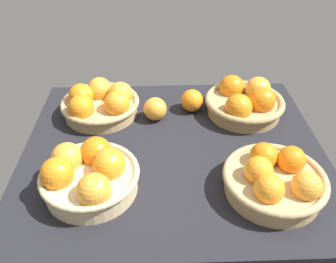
{
  "coord_description": "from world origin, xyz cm",
  "views": [
    {
      "loc": [
        -4.2,
        -76.33,
        65.98
      ],
      "look_at": [
        -1.42,
        2.68,
        7.0
      ],
      "focal_mm": 37.62,
      "sensor_mm": 36.0,
      "label": 1
    }
  ],
  "objects_px": {
    "basket_far_left": "(100,103)",
    "basket_near_left": "(88,174)",
    "loose_orange_back_gap": "(155,109)",
    "basket_far_right": "(245,102)",
    "basket_near_right": "(275,179)",
    "loose_orange_front_gap": "(192,101)"
  },
  "relations": [
    {
      "from": "basket_near_left",
      "to": "basket_far_right",
      "type": "distance_m",
      "value": 0.55
    },
    {
      "from": "basket_near_left",
      "to": "basket_near_right",
      "type": "height_order",
      "value": "basket_near_left"
    },
    {
      "from": "loose_orange_back_gap",
      "to": "basket_far_right",
      "type": "bearing_deg",
      "value": 4.58
    },
    {
      "from": "basket_near_left",
      "to": "basket_near_right",
      "type": "bearing_deg",
      "value": -3.32
    },
    {
      "from": "loose_orange_back_gap",
      "to": "loose_orange_front_gap",
      "type": "bearing_deg",
      "value": 20.96
    },
    {
      "from": "loose_orange_front_gap",
      "to": "basket_near_left",
      "type": "bearing_deg",
      "value": -129.12
    },
    {
      "from": "basket_far_left",
      "to": "loose_orange_back_gap",
      "type": "xyz_separation_m",
      "value": [
        0.17,
        -0.03,
        -0.01
      ]
    },
    {
      "from": "loose_orange_front_gap",
      "to": "basket_far_right",
      "type": "bearing_deg",
      "value": -7.67
    },
    {
      "from": "basket_near_right",
      "to": "loose_orange_back_gap",
      "type": "height_order",
      "value": "basket_near_right"
    },
    {
      "from": "basket_far_right",
      "to": "loose_orange_back_gap",
      "type": "distance_m",
      "value": 0.29
    },
    {
      "from": "basket_far_left",
      "to": "loose_orange_front_gap",
      "type": "xyz_separation_m",
      "value": [
        0.29,
        0.01,
        -0.01
      ]
    },
    {
      "from": "basket_far_right",
      "to": "basket_far_left",
      "type": "xyz_separation_m",
      "value": [
        -0.46,
        0.01,
        -0.0
      ]
    },
    {
      "from": "basket_near_left",
      "to": "loose_orange_back_gap",
      "type": "relative_size",
      "value": 3.3
    },
    {
      "from": "basket_near_right",
      "to": "loose_orange_front_gap",
      "type": "distance_m",
      "value": 0.4
    },
    {
      "from": "basket_near_right",
      "to": "basket_far_left",
      "type": "height_order",
      "value": "same"
    },
    {
      "from": "basket_far_right",
      "to": "loose_orange_front_gap",
      "type": "relative_size",
      "value": 3.47
    },
    {
      "from": "basket_far_right",
      "to": "loose_orange_back_gap",
      "type": "height_order",
      "value": "basket_far_right"
    },
    {
      "from": "basket_near_left",
      "to": "basket_far_right",
      "type": "bearing_deg",
      "value": 35.72
    },
    {
      "from": "basket_far_left",
      "to": "basket_near_left",
      "type": "bearing_deg",
      "value": -88.11
    },
    {
      "from": "basket_far_right",
      "to": "basket_far_left",
      "type": "distance_m",
      "value": 0.46
    },
    {
      "from": "basket_near_left",
      "to": "basket_far_left",
      "type": "xyz_separation_m",
      "value": [
        -0.01,
        0.33,
        -0.01
      ]
    },
    {
      "from": "basket_near_left",
      "to": "basket_far_left",
      "type": "bearing_deg",
      "value": 91.89
    }
  ]
}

